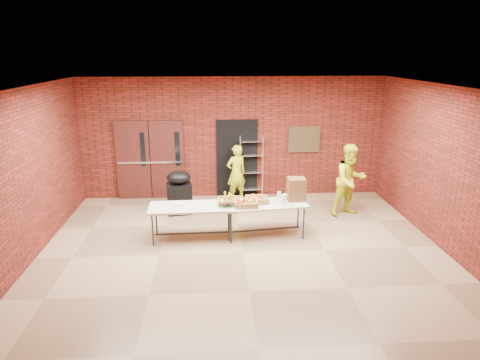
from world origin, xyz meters
name	(u,v)px	position (x,y,z in m)	size (l,w,h in m)	color
room	(243,175)	(0.00, 0.00, 1.60)	(8.08, 7.08, 3.28)	olive
double_doors	(150,160)	(-2.20, 3.44, 1.05)	(1.78, 0.12, 2.10)	#401612
dark_doorway	(237,159)	(0.10, 3.46, 1.05)	(1.10, 0.06, 2.10)	black
bronze_plaque	(304,139)	(1.90, 3.45, 1.55)	(0.85, 0.04, 0.70)	#44331B
wire_rack	(251,167)	(0.48, 3.32, 0.84)	(0.62, 0.21, 1.69)	silver
table_left	(192,209)	(-1.00, 0.71, 0.67)	(1.80, 0.78, 0.74)	#C1B293
table_right	(265,206)	(0.54, 0.82, 0.66)	(1.82, 0.93, 0.72)	#C1B293
basket_bananas	(230,201)	(-0.21, 0.82, 0.79)	(0.50, 0.39, 0.16)	#A07C40
basket_oranges	(257,199)	(0.37, 0.90, 0.78)	(0.47, 0.37, 0.15)	#A07C40
basket_apples	(246,203)	(0.12, 0.67, 0.78)	(0.48, 0.37, 0.15)	#A07C40
muffin_tray	(226,204)	(-0.29, 0.68, 0.78)	(0.35, 0.35, 0.09)	#154E22
napkin_box	(180,205)	(-1.26, 0.72, 0.76)	(0.17, 0.11, 0.06)	white
coffee_dispenser	(296,189)	(1.23, 0.99, 0.96)	(0.37, 0.33, 0.49)	brown
cup_stack_front	(282,200)	(0.88, 0.70, 0.83)	(0.07, 0.07, 0.21)	white
cup_stack_mid	(285,200)	(0.93, 0.64, 0.85)	(0.09, 0.09, 0.26)	white
cup_stack_back	(279,197)	(0.84, 0.86, 0.84)	(0.08, 0.08, 0.24)	white
covered_grill	(179,192)	(-1.38, 2.26, 0.53)	(0.65, 0.57, 1.07)	black
volunteer_woman	(236,173)	(0.06, 3.10, 0.75)	(0.55, 0.36, 1.50)	#CDD317
volunteer_man	(350,180)	(2.70, 1.87, 0.87)	(0.85, 0.66, 1.74)	#CDD317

